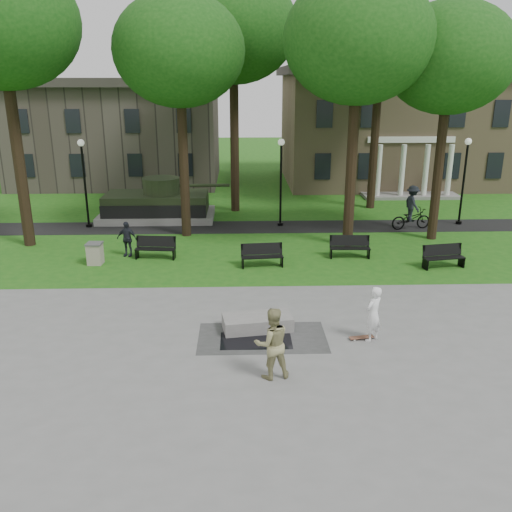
{
  "coord_description": "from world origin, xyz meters",
  "views": [
    {
      "loc": [
        -1.74,
        -16.65,
        7.71
      ],
      "look_at": [
        -1.14,
        2.62,
        1.4
      ],
      "focal_mm": 38.0,
      "sensor_mm": 36.0,
      "label": 1
    }
  ],
  "objects_px": {
    "friend_watching": "(272,343)",
    "cyclist": "(412,212)",
    "concrete_block": "(257,323)",
    "trash_bin": "(95,253)",
    "skateboarder": "(373,314)",
    "park_bench_0": "(156,247)"
  },
  "relations": [
    {
      "from": "friend_watching",
      "to": "cyclist",
      "type": "relative_size",
      "value": 0.85
    },
    {
      "from": "cyclist",
      "to": "concrete_block",
      "type": "bearing_deg",
      "value": 133.82
    },
    {
      "from": "concrete_block",
      "to": "trash_bin",
      "type": "height_order",
      "value": "trash_bin"
    },
    {
      "from": "skateboarder",
      "to": "friend_watching",
      "type": "xyz_separation_m",
      "value": [
        -3.22,
        -2.05,
        0.12
      ]
    },
    {
      "from": "friend_watching",
      "to": "park_bench_0",
      "type": "bearing_deg",
      "value": -78.83
    },
    {
      "from": "trash_bin",
      "to": "skateboarder",
      "type": "bearing_deg",
      "value": -36.49
    },
    {
      "from": "trash_bin",
      "to": "friend_watching",
      "type": "bearing_deg",
      "value": -53.65
    },
    {
      "from": "concrete_block",
      "to": "cyclist",
      "type": "height_order",
      "value": "cyclist"
    },
    {
      "from": "concrete_block",
      "to": "cyclist",
      "type": "relative_size",
      "value": 0.93
    },
    {
      "from": "trash_bin",
      "to": "park_bench_0",
      "type": "bearing_deg",
      "value": 16.64
    },
    {
      "from": "skateboarder",
      "to": "park_bench_0",
      "type": "bearing_deg",
      "value": -88.11
    },
    {
      "from": "skateboarder",
      "to": "cyclist",
      "type": "bearing_deg",
      "value": -152.76
    },
    {
      "from": "friend_watching",
      "to": "concrete_block",
      "type": "bearing_deg",
      "value": -97.2
    },
    {
      "from": "skateboarder",
      "to": "concrete_block",
      "type": "bearing_deg",
      "value": -55.68
    },
    {
      "from": "skateboarder",
      "to": "friend_watching",
      "type": "bearing_deg",
      "value": -8.61
    },
    {
      "from": "concrete_block",
      "to": "cyclist",
      "type": "distance_m",
      "value": 14.89
    },
    {
      "from": "concrete_block",
      "to": "park_bench_0",
      "type": "distance_m",
      "value": 8.68
    },
    {
      "from": "skateboarder",
      "to": "cyclist",
      "type": "xyz_separation_m",
      "value": [
        5.17,
        13.0,
        0.06
      ]
    },
    {
      "from": "concrete_block",
      "to": "skateboarder",
      "type": "bearing_deg",
      "value": -14.6
    },
    {
      "from": "friend_watching",
      "to": "trash_bin",
      "type": "height_order",
      "value": "friend_watching"
    },
    {
      "from": "concrete_block",
      "to": "skateboarder",
      "type": "xyz_separation_m",
      "value": [
        3.5,
        -0.91,
        0.66
      ]
    },
    {
      "from": "concrete_block",
      "to": "friend_watching",
      "type": "relative_size",
      "value": 1.1
    }
  ]
}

